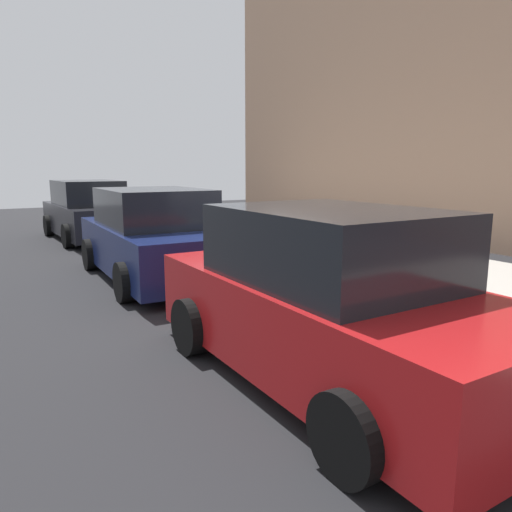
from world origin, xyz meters
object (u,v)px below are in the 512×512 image
Objects in this scene: suitcase_silver_4 at (334,267)px; suitcase_navy_5 at (312,265)px; suitcase_teal_6 at (295,261)px; bollard_post at (198,229)px; suitcase_maroon_1 at (411,292)px; suitcase_red_10 at (241,245)px; suitcase_black_2 at (381,277)px; suitcase_silver_11 at (227,237)px; suitcase_maroon_8 at (264,250)px; parked_car_navy_1 at (155,237)px; suitcase_olive_7 at (278,254)px; suitcase_olive_0 at (446,302)px; parked_car_charcoal_2 at (89,212)px; parked_car_red_0 at (329,302)px; suitcase_black_9 at (254,246)px; suitcase_red_3 at (355,277)px; fire_hydrant at (216,231)px.

suitcase_silver_4 reaches higher than suitcase_navy_5.
bollard_post is (4.04, 0.12, 0.16)m from suitcase_teal_6.
suitcase_maroon_1 reaches higher than suitcase_red_10.
suitcase_black_2 is 4.81m from suitcase_silver_11.
suitcase_maroon_8 is (3.25, -0.03, -0.10)m from suitcase_black_2.
suitcase_black_2 is at bearing 179.48° from suitcase_maroon_8.
parked_car_navy_1 is (-1.04, 2.05, 0.29)m from suitcase_silver_11.
suitcase_black_2 is 1.20× the size of suitcase_olive_7.
suitcase_maroon_1 is 1.02× the size of suitcase_maroon_8.
suitcase_silver_11 is (2.09, 0.02, 0.06)m from suitcase_olive_7.
suitcase_olive_0 is 0.17× the size of parked_car_charcoal_2.
suitcase_olive_0 is 1.31× the size of suitcase_teal_6.
suitcase_maroon_8 is 5.07m from parked_car_red_0.
suitcase_black_9 is 1.07× the size of bollard_post.
suitcase_black_2 reaches higher than suitcase_silver_11.
suitcase_silver_4 is 1.71× the size of suitcase_teal_6.
suitcase_silver_4 is at bearing -0.19° from suitcase_olive_0.
suitcase_navy_5 is 0.14× the size of parked_car_navy_1.
suitcase_navy_5 is at bearing 178.33° from suitcase_black_9.
suitcase_silver_11 is 0.22× the size of parked_car_charcoal_2.
parked_car_charcoal_2 is (3.40, 1.95, 0.24)m from bollard_post.
suitcase_red_10 is (5.32, 0.01, -0.00)m from suitcase_olive_0.
bollard_post is (7.26, 0.17, 0.15)m from suitcase_olive_0.
suitcase_olive_7 is (2.72, -0.00, -0.09)m from suitcase_black_2.
suitcase_maroon_8 is at bearing 0.12° from suitcase_maroon_1.
suitcase_olive_7 is at bearing -26.89° from parked_car_red_0.
suitcase_red_3 is at bearing -179.56° from suitcase_navy_5.
fire_hydrant is (0.70, -0.06, 0.07)m from suitcase_silver_11.
suitcase_navy_5 is 0.66× the size of suitcase_olive_7.
suitcase_black_9 is (2.08, -0.06, 0.04)m from suitcase_navy_5.
parked_car_red_0 is (-0.83, 2.10, 0.37)m from suitcase_maroon_1.
suitcase_navy_5 is 0.51m from suitcase_teal_6.
suitcase_silver_11 is 1.19× the size of bollard_post.
suitcase_maroon_8 is (4.32, 0.03, 0.03)m from suitcase_olive_0.
suitcase_olive_7 is 3.48m from bollard_post.
bollard_post is at bearing -150.12° from parked_car_charcoal_2.
suitcase_navy_5 is at bearing -34.65° from parked_car_red_0.
suitcase_maroon_8 reaches higher than suitcase_olive_0.
suitcase_maroon_8 is 1.04× the size of bollard_post.
suitcase_silver_11 is at bearing 0.39° from suitcase_red_3.
suitcase_maroon_1 is at bearing -168.27° from parked_car_charcoal_2.
suitcase_black_2 is 1.95× the size of suitcase_teal_6.
suitcase_black_2 is 1.13m from suitcase_silver_4.
suitcase_maroon_1 is at bearing -175.89° from suitcase_black_2.
suitcase_silver_11 is (2.66, 0.03, 0.10)m from suitcase_teal_6.
suitcase_olive_0 is 0.67× the size of suitcase_black_2.
suitcase_olive_0 is at bearing -177.43° from suitcase_maroon_1.
suitcase_red_10 is 1.27m from fire_hydrant.
parked_car_red_0 is at bearing 111.47° from suitcase_maroon_1.
suitcase_silver_4 is at bearing -1.11° from suitcase_maroon_1.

